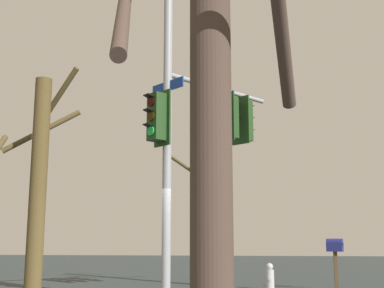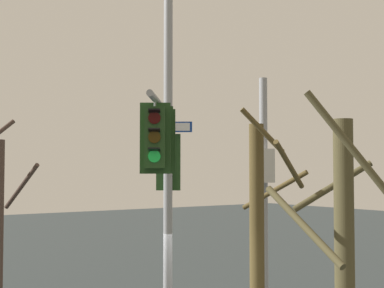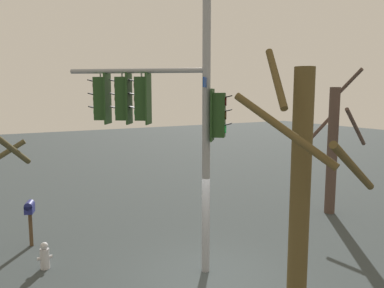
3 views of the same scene
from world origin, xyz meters
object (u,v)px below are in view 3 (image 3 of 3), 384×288
Objects in this scene: bare_tree_behind_pole at (333,147)px; fire_hydrant at (45,256)px; mailbox at (30,211)px; bare_tree_corner at (301,194)px.

fire_hydrant is at bearing 177.47° from bare_tree_behind_pole.
bare_tree_behind_pole reaches higher than mailbox.
bare_tree_behind_pole is (10.51, -0.46, 2.27)m from fire_hydrant.
fire_hydrant is at bearing 111.31° from mailbox.
mailbox reaches higher than fire_hydrant.
mailbox is (-0.11, 1.83, 0.76)m from fire_hydrant.
bare_tree_behind_pole reaches higher than fire_hydrant.
bare_tree_behind_pole is at bearing -2.53° from fire_hydrant.
bare_tree_corner is at bearing 137.54° from mailbox.
bare_tree_behind_pole reaches higher than bare_tree_corner.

